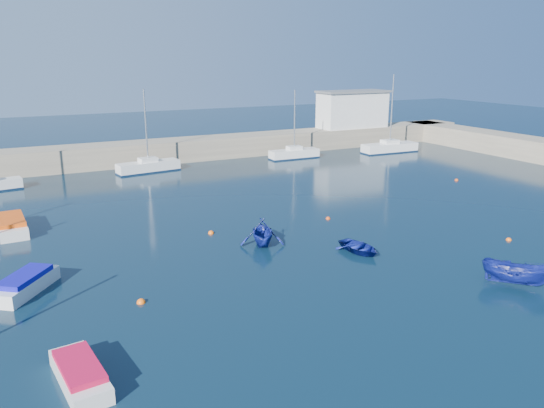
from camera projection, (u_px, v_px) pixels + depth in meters
name	position (u px, v px, depth m)	size (l,w,h in m)	color
ground	(391.00, 326.00, 25.48)	(220.00, 220.00, 0.00)	#0B1F30
back_wall	(149.00, 152.00, 64.67)	(96.00, 4.50, 2.60)	gray
right_arm	(496.00, 143.00, 71.82)	(4.50, 32.00, 2.60)	gray
harbor_office	(352.00, 110.00, 76.73)	(10.00, 4.00, 5.00)	silver
sailboat_6	(148.00, 166.00, 59.64)	(7.19, 2.90, 9.20)	silver
sailboat_7	(294.00, 153.00, 67.66)	(6.52, 1.94, 8.59)	silver
sailboat_8	(390.00, 147.00, 72.01)	(8.00, 2.54, 10.33)	silver
motorboat_0	(80.00, 374.00, 20.87)	(1.95, 4.31, 0.93)	silver
motorboat_1	(25.00, 284.00, 29.02)	(3.82, 4.39, 1.07)	silver
motorboat_2	(11.00, 225.00, 39.15)	(2.17, 5.48, 1.11)	silver
dinghy_center	(359.00, 247.00, 35.06)	(2.28, 3.20, 0.66)	navy
dinghy_left	(262.00, 232.00, 36.29)	(3.04, 3.52, 1.86)	navy
dinghy_right	(516.00, 274.00, 29.85)	(1.39, 3.70, 1.43)	navy
buoy_0	(141.00, 303.00, 27.89)	(0.47, 0.47, 0.47)	#FD5E0D
buoy_1	(328.00, 219.00, 42.38)	(0.38, 0.38, 0.38)	#D4420F
buoy_2	(509.00, 240.00, 37.44)	(0.39, 0.39, 0.39)	#FD5E0D
buoy_3	(211.00, 233.00, 38.88)	(0.44, 0.44, 0.44)	#FD5E0D
buoy_4	(456.00, 180.00, 55.64)	(0.38, 0.38, 0.38)	#D4420F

